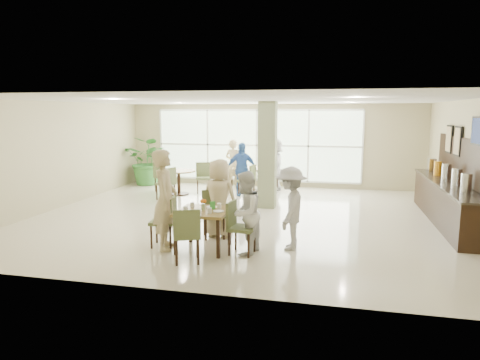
% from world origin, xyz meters
% --- Properties ---
extents(ground, '(10.00, 10.00, 0.00)m').
position_xyz_m(ground, '(0.00, 0.00, 0.00)').
color(ground, beige).
rests_on(ground, ground).
extents(room_shell, '(10.00, 10.00, 10.00)m').
position_xyz_m(room_shell, '(0.00, 0.00, 1.70)').
color(room_shell, white).
rests_on(room_shell, ground).
extents(window_bank, '(7.00, 0.04, 7.00)m').
position_xyz_m(window_bank, '(-0.50, 4.46, 1.40)').
color(window_bank, silver).
rests_on(window_bank, ground).
extents(column, '(0.45, 0.45, 2.80)m').
position_xyz_m(column, '(0.40, 1.20, 1.40)').
color(column, '#747D56').
rests_on(column, ground).
extents(main_table, '(0.94, 0.94, 0.75)m').
position_xyz_m(main_table, '(-0.17, -2.63, 0.66)').
color(main_table, brown).
rests_on(main_table, ground).
extents(round_table_left, '(1.03, 1.03, 0.75)m').
position_xyz_m(round_table_left, '(-2.56, 2.38, 0.56)').
color(round_table_left, brown).
rests_on(round_table_left, ground).
extents(round_table_right, '(1.13, 1.13, 0.75)m').
position_xyz_m(round_table_right, '(-0.52, 3.42, 0.58)').
color(round_table_right, brown).
rests_on(round_table_right, ground).
extents(chairs_main_table, '(2.06, 2.06, 0.95)m').
position_xyz_m(chairs_main_table, '(-0.21, -2.61, 0.47)').
color(chairs_main_table, '#546135').
rests_on(chairs_main_table, ground).
extents(chairs_table_left, '(1.91, 1.85, 0.95)m').
position_xyz_m(chairs_table_left, '(-2.58, 2.34, 0.47)').
color(chairs_table_left, '#546135').
rests_on(chairs_table_left, ground).
extents(chairs_table_right, '(2.06, 1.89, 0.95)m').
position_xyz_m(chairs_table_right, '(-0.56, 3.44, 0.47)').
color(chairs_table_right, '#546135').
rests_on(chairs_table_right, ground).
extents(tabletop_clutter, '(0.72, 0.80, 0.21)m').
position_xyz_m(tabletop_clutter, '(-0.14, -2.64, 0.81)').
color(tabletop_clutter, white).
rests_on(tabletop_clutter, main_table).
extents(buffet_counter, '(0.64, 4.70, 1.95)m').
position_xyz_m(buffet_counter, '(4.70, 0.51, 0.55)').
color(buffet_counter, black).
rests_on(buffet_counter, ground).
extents(wall_tv, '(0.06, 1.00, 0.58)m').
position_xyz_m(wall_tv, '(4.94, -0.60, 2.15)').
color(wall_tv, black).
rests_on(wall_tv, ground).
extents(framed_art_a, '(0.05, 0.55, 0.70)m').
position_xyz_m(framed_art_a, '(4.95, 1.00, 1.85)').
color(framed_art_a, black).
rests_on(framed_art_a, ground).
extents(framed_art_b, '(0.05, 0.55, 0.70)m').
position_xyz_m(framed_art_b, '(4.95, 1.80, 1.85)').
color(framed_art_b, black).
rests_on(framed_art_b, ground).
extents(potted_plant, '(1.73, 1.73, 1.68)m').
position_xyz_m(potted_plant, '(-4.22, 3.83, 0.84)').
color(potted_plant, '#31712D').
rests_on(potted_plant, ground).
extents(teen_left, '(0.60, 0.77, 1.86)m').
position_xyz_m(teen_left, '(-0.87, -2.71, 0.93)').
color(teen_left, tan).
rests_on(teen_left, ground).
extents(teen_far, '(0.85, 0.57, 1.60)m').
position_xyz_m(teen_far, '(-0.11, -1.73, 0.80)').
color(teen_far, tan).
rests_on(teen_far, ground).
extents(teen_right, '(0.69, 0.82, 1.49)m').
position_xyz_m(teen_right, '(0.63, -2.68, 0.75)').
color(teen_right, white).
rests_on(teen_right, ground).
extents(teen_standing, '(0.61, 1.02, 1.55)m').
position_xyz_m(teen_standing, '(1.38, -2.22, 0.77)').
color(teen_standing, '#B9B9BC').
rests_on(teen_standing, ground).
extents(adult_a, '(1.09, 0.88, 1.62)m').
position_xyz_m(adult_a, '(-0.64, 2.66, 0.81)').
color(adult_a, '#3C6AB5').
rests_on(adult_a, ground).
extents(adult_b, '(0.90, 1.66, 1.70)m').
position_xyz_m(adult_b, '(0.27, 3.51, 0.85)').
color(adult_b, white).
rests_on(adult_b, ground).
extents(adult_standing, '(0.69, 0.56, 1.64)m').
position_xyz_m(adult_standing, '(-1.16, 3.76, 0.82)').
color(adult_standing, tan).
rests_on(adult_standing, ground).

